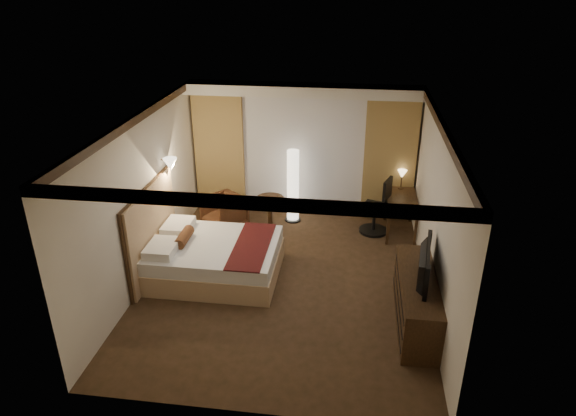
# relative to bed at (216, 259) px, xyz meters

# --- Properties ---
(floor) EXTENTS (4.50, 5.50, 0.01)m
(floor) POSITION_rel_bed_xyz_m (1.16, -0.07, -0.30)
(floor) COLOR #332413
(floor) RESTS_ON ground
(ceiling) EXTENTS (4.50, 5.50, 0.01)m
(ceiling) POSITION_rel_bed_xyz_m (1.16, -0.07, 2.40)
(ceiling) COLOR white
(ceiling) RESTS_ON back_wall
(back_wall) EXTENTS (4.50, 0.02, 2.70)m
(back_wall) POSITION_rel_bed_xyz_m (1.16, 2.68, 1.05)
(back_wall) COLOR beige
(back_wall) RESTS_ON floor
(left_wall) EXTENTS (0.02, 5.50, 2.70)m
(left_wall) POSITION_rel_bed_xyz_m (-1.09, -0.07, 1.05)
(left_wall) COLOR beige
(left_wall) RESTS_ON floor
(right_wall) EXTENTS (0.02, 5.50, 2.70)m
(right_wall) POSITION_rel_bed_xyz_m (3.41, -0.07, 1.05)
(right_wall) COLOR beige
(right_wall) RESTS_ON floor
(crown_molding) EXTENTS (4.50, 5.50, 0.12)m
(crown_molding) POSITION_rel_bed_xyz_m (1.16, -0.07, 2.34)
(crown_molding) COLOR black
(crown_molding) RESTS_ON ceiling
(soffit) EXTENTS (4.50, 0.50, 0.20)m
(soffit) POSITION_rel_bed_xyz_m (1.16, 2.43, 2.30)
(soffit) COLOR white
(soffit) RESTS_ON ceiling
(curtain_sheer) EXTENTS (2.48, 0.04, 2.45)m
(curtain_sheer) POSITION_rel_bed_xyz_m (1.16, 2.60, 0.95)
(curtain_sheer) COLOR silver
(curtain_sheer) RESTS_ON back_wall
(curtain_left_drape) EXTENTS (1.00, 0.14, 2.45)m
(curtain_left_drape) POSITION_rel_bed_xyz_m (-0.54, 2.54, 0.95)
(curtain_left_drape) COLOR tan
(curtain_left_drape) RESTS_ON back_wall
(curtain_right_drape) EXTENTS (1.00, 0.14, 2.45)m
(curtain_right_drape) POSITION_rel_bed_xyz_m (2.86, 2.54, 0.95)
(curtain_right_drape) COLOR tan
(curtain_right_drape) RESTS_ON back_wall
(wall_sconce) EXTENTS (0.24, 0.24, 0.24)m
(wall_sconce) POSITION_rel_bed_xyz_m (-0.93, 0.80, 1.32)
(wall_sconce) COLOR white
(wall_sconce) RESTS_ON left_wall
(bed) EXTENTS (2.06, 1.61, 0.60)m
(bed) POSITION_rel_bed_xyz_m (0.00, 0.00, 0.00)
(bed) COLOR white
(bed) RESTS_ON floor
(headboard) EXTENTS (0.12, 1.91, 1.50)m
(headboard) POSITION_rel_bed_xyz_m (-1.04, -0.00, 0.45)
(headboard) COLOR tan
(headboard) RESTS_ON floor
(armchair) EXTENTS (0.95, 0.94, 0.71)m
(armchair) POSITION_rel_bed_xyz_m (-0.29, 1.73, 0.06)
(armchair) COLOR #462C15
(armchair) RESTS_ON floor
(side_table) EXTENTS (0.55, 0.55, 0.60)m
(side_table) POSITION_rel_bed_xyz_m (0.59, 1.92, -0.00)
(side_table) COLOR black
(side_table) RESTS_ON floor
(floor_lamp) EXTENTS (0.32, 0.32, 1.50)m
(floor_lamp) POSITION_rel_bed_xyz_m (1.01, 2.21, 0.45)
(floor_lamp) COLOR white
(floor_lamp) RESTS_ON floor
(desk) EXTENTS (0.55, 1.12, 0.75)m
(desk) POSITION_rel_bed_xyz_m (3.11, 1.96, 0.07)
(desk) COLOR black
(desk) RESTS_ON floor
(desk_lamp) EXTENTS (0.18, 0.18, 0.34)m
(desk_lamp) POSITION_rel_bed_xyz_m (3.11, 2.38, 0.62)
(desk_lamp) COLOR #FFD899
(desk_lamp) RESTS_ON desk
(office_chair) EXTENTS (0.70, 0.70, 1.14)m
(office_chair) POSITION_rel_bed_xyz_m (2.62, 1.91, 0.27)
(office_chair) COLOR black
(office_chair) RESTS_ON floor
(dresser) EXTENTS (0.50, 1.91, 0.74)m
(dresser) POSITION_rel_bed_xyz_m (3.16, -0.85, 0.07)
(dresser) COLOR black
(dresser) RESTS_ON floor
(television) EXTENTS (0.78, 1.18, 0.15)m
(television) POSITION_rel_bed_xyz_m (3.13, -0.85, 0.76)
(television) COLOR black
(television) RESTS_ON dresser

